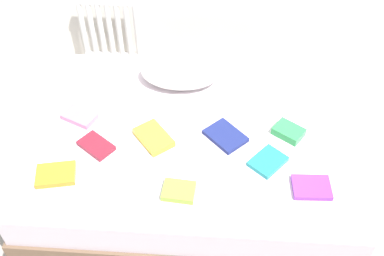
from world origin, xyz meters
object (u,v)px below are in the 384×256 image
Objects in this scene: bed at (191,158)px; textbook_lime at (179,191)px; textbook_maroon at (96,146)px; radiator at (110,30)px; textbook_teal at (268,161)px; textbook_white at (108,190)px; textbook_orange at (56,174)px; pillow at (180,71)px; textbook_pink at (80,116)px; textbook_navy at (225,136)px; textbook_purple at (312,187)px; textbook_yellow at (154,137)px; textbook_green at (289,132)px.

textbook_lime reaches higher than bed.
radiator is at bearing 134.98° from textbook_maroon.
textbook_teal is (1.22, -1.42, 0.11)m from radiator.
textbook_white is at bearing -172.40° from textbook_lime.
textbook_lime is at bearing -17.18° from textbook_orange.
bed is 9.17× the size of textbook_orange.
textbook_lime is at bearing -85.67° from pillow.
textbook_pink reaches higher than textbook_navy.
textbook_orange is 0.29m from textbook_maroon.
textbook_teal is at bearing 10.40° from textbook_pink.
textbook_white is at bearing -177.50° from textbook_purple.
bed is 9.80× the size of textbook_teal.
textbook_yellow is (0.53, -1.28, 0.11)m from radiator.
textbook_yellow reaches higher than textbook_pink.
textbook_maroon is at bearing 40.85° from textbook_orange.
textbook_navy is 0.31m from textbook_teal.
textbook_purple is 0.42m from textbook_green.
textbook_pink is 1.48m from textbook_purple.
textbook_purple reaches higher than textbook_navy.
textbook_teal is at bearing -51.35° from pillow.
textbook_green reaches higher than textbook_maroon.
pillow is 0.80m from textbook_maroon.
textbook_teal is (0.88, 0.27, 0.00)m from textbook_white.
bed is 0.60m from pillow.
textbook_white is 0.35m from textbook_maroon.
pillow is 1.19m from textbook_purple.
textbook_green reaches higher than textbook_white.
textbook_pink is at bearing 160.40° from textbook_maroon.
pillow reaches higher than textbook_navy.
textbook_purple is 0.29m from textbook_teal.
radiator reaches higher than textbook_yellow.
textbook_yellow is (-0.22, -0.08, 0.27)m from bed.
textbook_navy is (0.21, -0.04, 0.27)m from bed.
bed is at bearing 104.75° from textbook_teal.
pillow is at bearing -178.90° from textbook_green.
textbook_pink is 0.99× the size of textbook_maroon.
textbook_lime is (-0.25, -0.44, 0.00)m from textbook_navy.
textbook_yellow is 1.39× the size of textbook_green.
textbook_lime is 0.86× the size of textbook_teal.
radiator is 1.88m from textbook_teal.
textbook_yellow reaches higher than textbook_teal.
textbook_lime reaches higher than textbook_white.
pillow is 2.99× the size of textbook_white.
radiator is 2.26× the size of textbook_yellow.
textbook_lime is at bearing 19.26° from textbook_white.
textbook_green is (0.71, -0.47, -0.05)m from pillow.
pillow is at bearing 167.49° from textbook_navy.
radiator is at bearing 132.29° from pillow.
textbook_yellow is 0.97m from textbook_purple.
textbook_white is at bearing -118.71° from textbook_green.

